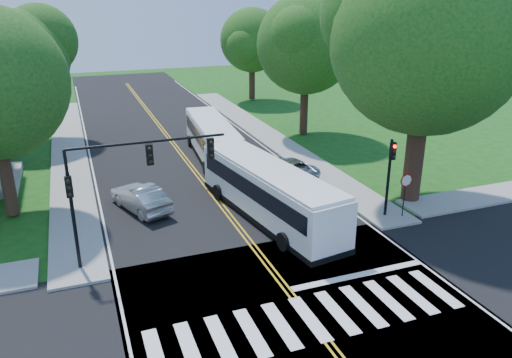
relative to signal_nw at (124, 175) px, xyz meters
name	(u,v)px	position (x,y,z in m)	size (l,w,h in m)	color
ground	(304,312)	(5.86, -6.43, -4.38)	(140.00, 140.00, 0.00)	#154912
road	(194,170)	(5.86, 11.57, -4.37)	(14.00, 96.00, 0.01)	black
cross_road	(304,311)	(5.86, -6.43, -4.37)	(60.00, 12.00, 0.01)	black
center_line	(182,154)	(5.86, 15.57, -4.36)	(0.36, 70.00, 0.01)	gold
edge_line_w	(92,164)	(-0.94, 15.57, -4.36)	(0.12, 70.00, 0.01)	silver
edge_line_e	(262,146)	(12.66, 15.57, -4.36)	(0.12, 70.00, 0.01)	silver
crosswalk	(310,318)	(5.86, -6.93, -4.36)	(12.60, 3.00, 0.01)	silver
stop_bar	(359,275)	(9.36, -4.83, -4.36)	(6.60, 0.40, 0.01)	silver
sidewalk_nw	(69,154)	(-2.44, 18.57, -4.30)	(2.60, 40.00, 0.15)	gray
sidewalk_ne	(266,134)	(14.16, 18.57, -4.30)	(2.60, 40.00, 0.15)	gray
tree_ne_big	(428,38)	(16.86, 1.57, 5.24)	(10.80, 10.80, 14.91)	#341D14
tree_west_far	(21,58)	(-5.14, 23.57, 2.62)	(7.60, 7.60, 10.67)	#341D14
tree_east_mid	(306,44)	(17.36, 17.57, 3.48)	(8.40, 8.40, 11.93)	#341D14
tree_east_far	(252,40)	(18.36, 33.57, 2.48)	(7.20, 7.20, 10.34)	#341D14
signal_nw	(124,175)	(0.00, 0.00, 0.00)	(7.15, 0.46, 5.66)	black
signal_ne	(390,168)	(14.06, 0.01, -1.41)	(0.30, 0.46, 4.40)	black
stop_sign	(406,185)	(14.86, -0.45, -2.35)	(0.76, 0.08, 2.53)	black
bus_lead	(269,191)	(7.83, 2.23, -2.75)	(4.39, 12.10, 3.07)	white
bus_follow	(213,139)	(7.92, 13.89, -2.86)	(3.34, 11.24, 2.86)	white
hatchback	(141,198)	(1.28, 5.87, -3.60)	(1.63, 4.67, 1.54)	#A6A8AD
suv	(286,167)	(11.51, 8.10, -3.71)	(2.18, 4.73, 1.31)	#A5A8AB
dark_sedan	(282,172)	(10.83, 7.36, -3.69)	(1.91, 4.70, 1.36)	black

